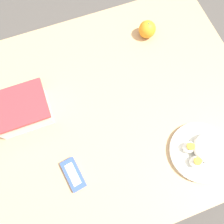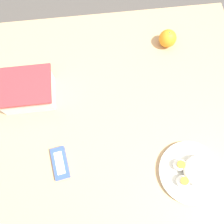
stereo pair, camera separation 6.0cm
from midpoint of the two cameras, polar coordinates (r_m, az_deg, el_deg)
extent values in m
plane|color=#4C4742|center=(1.59, 0.92, -8.40)|extent=(10.00, 10.00, 0.00)
cube|color=tan|center=(0.85, 1.71, 0.64)|extent=(1.11, 0.89, 0.03)
cylinder|color=#A07D56|center=(1.28, -21.72, -24.87)|extent=(0.05, 0.05, 0.75)
cylinder|color=#A07D56|center=(1.32, 27.05, -18.99)|extent=(0.05, 0.05, 0.75)
cylinder|color=#A07D56|center=(1.43, -21.36, 8.10)|extent=(0.05, 0.05, 0.75)
cylinder|color=#A07D56|center=(1.47, 19.44, 12.13)|extent=(0.05, 0.05, 0.75)
cube|color=white|center=(0.86, -19.38, 4.90)|extent=(0.18, 0.14, 0.09)
cube|color=#CCBC84|center=(0.87, -19.07, 4.53)|extent=(0.17, 0.13, 0.06)
cube|color=red|center=(0.82, -20.46, 6.24)|extent=(0.20, 0.15, 0.01)
ellipsoid|color=gray|center=(0.86, -22.79, 4.57)|extent=(0.04, 0.04, 0.02)
ellipsoid|color=gray|center=(0.84, -16.30, 6.28)|extent=(0.06, 0.05, 0.02)
sphere|color=orange|center=(0.97, 16.14, 17.81)|extent=(0.07, 0.07, 0.07)
cylinder|color=#4C662D|center=(0.95, 16.71, 18.98)|extent=(0.01, 0.01, 0.00)
cylinder|color=silver|center=(0.83, 21.58, -14.61)|extent=(0.21, 0.21, 0.02)
ellipsoid|color=white|center=(0.81, 24.04, -14.05)|extent=(0.11, 0.10, 0.05)
ellipsoid|color=white|center=(0.80, 20.22, -16.81)|extent=(0.05, 0.04, 0.03)
cylinder|color=#F4A823|center=(0.78, 20.65, -16.76)|extent=(0.03, 0.03, 0.01)
ellipsoid|color=white|center=(0.80, 19.39, -13.14)|extent=(0.05, 0.04, 0.03)
cylinder|color=#F4A823|center=(0.78, 19.80, -13.01)|extent=(0.03, 0.03, 0.01)
cube|color=#334C9E|center=(0.79, -11.25, -13.25)|extent=(0.07, 0.12, 0.02)
cube|color=white|center=(0.78, -11.39, -13.18)|extent=(0.04, 0.08, 0.00)
camera|label=1|loc=(0.03, -87.82, 6.50)|focal=35.00mm
camera|label=2|loc=(0.03, 92.18, -6.50)|focal=35.00mm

